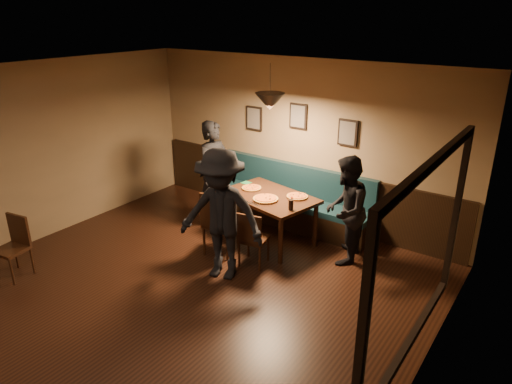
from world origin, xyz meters
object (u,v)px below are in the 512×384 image
diner_right (345,210)px  tabasco_bottle (292,200)px  dining_table (269,218)px  chair_near_right (254,237)px  chair_near_left (221,222)px  cafe_chair_far (11,248)px  booth_bench (288,197)px  diner_front (221,215)px  soda_glass (291,205)px  diner_left (215,174)px

diner_right → tabasco_bottle: size_ratio=13.30×
dining_table → chair_near_right: bearing=-60.0°
chair_near_right → tabasco_bottle: bearing=60.8°
chair_near_left → tabasco_bottle: bearing=26.3°
dining_table → cafe_chair_far: 3.75m
booth_bench → cafe_chair_far: 4.30m
diner_right → cafe_chair_far: size_ratio=1.85×
chair_near_right → diner_front: 0.74m
chair_near_left → soda_glass: chair_near_left is taller
dining_table → tabasco_bottle: 0.65m
diner_left → diner_front: size_ratio=0.99×
dining_table → diner_left: bearing=-167.7°
dining_table → booth_bench: bearing=108.9°
tabasco_bottle → cafe_chair_far: size_ratio=0.14×
diner_left → diner_right: 2.36m
booth_bench → diner_left: bearing=-144.2°
booth_bench → diner_right: (1.34, -0.61, 0.31)m
diner_front → cafe_chair_far: diner_front is taller
soda_glass → tabasco_bottle: soda_glass is taller
booth_bench → chair_near_right: 1.51m
booth_bench → chair_near_left: bearing=-100.9°
chair_near_right → tabasco_bottle: 0.83m
chair_near_right → cafe_chair_far: 3.37m
soda_glass → tabasco_bottle: (-0.11, 0.21, -0.02)m
diner_front → cafe_chair_far: 2.95m
diner_front → tabasco_bottle: bearing=56.3°
dining_table → diner_right: bearing=17.0°
cafe_chair_far → dining_table: bearing=-137.3°
chair_near_left → diner_front: (0.44, -0.52, 0.41)m
dining_table → soda_glass: soda_glass is taller
tabasco_bottle → cafe_chair_far: tabasco_bottle is taller
soda_glass → booth_bench: bearing=123.3°
diner_front → cafe_chair_far: size_ratio=2.12×
soda_glass → cafe_chair_far: soda_glass is taller
diner_right → soda_glass: diner_right is taller
chair_near_right → diner_right: 1.38m
chair_near_right → diner_right: bearing=29.0°
tabasco_bottle → diner_left: bearing=177.6°
chair_near_left → diner_right: (1.62, 0.86, 0.29)m
chair_near_left → diner_right: 1.86m
chair_near_right → booth_bench: bearing=91.3°
chair_near_left → cafe_chair_far: (-1.92, -2.21, -0.08)m
chair_near_left → diner_right: diner_right is taller
diner_right → tabasco_bottle: 0.81m
diner_front → tabasco_bottle: 1.26m
booth_bench → diner_front: diner_front is taller
booth_bench → soda_glass: (0.66, -1.00, 0.36)m
chair_near_left → cafe_chair_far: chair_near_left is taller
chair_near_left → diner_left: diner_left is taller
chair_near_left → soda_glass: (0.94, 0.47, 0.35)m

